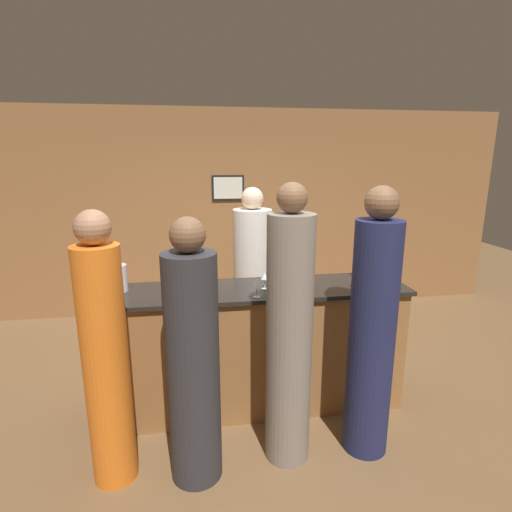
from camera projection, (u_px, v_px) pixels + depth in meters
ground_plane at (253, 404)px, 3.59m from camera, size 14.00×14.00×0.00m
back_wall at (227, 213)px, 5.57m from camera, size 8.00×0.08×2.80m
bar_counter at (253, 348)px, 3.45m from camera, size 2.61×0.61×1.09m
bartender at (252, 286)px, 4.13m from camera, size 0.39×0.39×1.87m
guest_0 at (289, 337)px, 2.76m from camera, size 0.32×0.32×2.00m
guest_1 at (106, 360)px, 2.57m from camera, size 0.29×0.29×1.86m
guest_2 at (193, 364)px, 2.60m from camera, size 0.35×0.35×1.81m
guest_3 at (372, 334)px, 2.84m from camera, size 0.33×0.33×1.98m
wine_bottle_0 at (370, 273)px, 3.39m from camera, size 0.08×0.08×0.27m
wine_bottle_1 at (360, 266)px, 3.61m from camera, size 0.07×0.07×0.27m
wine_bottle_2 at (282, 267)px, 3.56m from camera, size 0.07×0.07×0.29m
ice_bucket at (117, 278)px, 3.23m from camera, size 0.15×0.15×0.22m
wine_glass_0 at (358, 274)px, 3.30m from camera, size 0.07×0.07×0.17m
wine_glass_1 at (265, 277)px, 3.28m from camera, size 0.06×0.06×0.14m
wine_glass_2 at (183, 276)px, 3.22m from camera, size 0.06×0.06×0.17m
wine_glass_3 at (114, 282)px, 3.09m from camera, size 0.07×0.07×0.17m
wine_glass_4 at (201, 283)px, 3.04m from camera, size 0.07×0.07×0.17m
wine_glass_5 at (256, 284)px, 3.08m from camera, size 0.08×0.08×0.15m
wine_glass_6 at (168, 285)px, 3.00m from camera, size 0.08×0.08×0.16m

